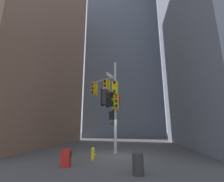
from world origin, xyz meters
TOP-DOWN VIEW (x-y plane):
  - ground at (0.00, 0.00)m, footprint 120.00×120.00m
  - building_tower_left at (-15.87, 4.87)m, footprint 17.44×17.44m
  - building_mid_block at (-0.56, 27.60)m, footprint 16.41×16.41m
  - signal_pole_assembly at (-0.41, -0.14)m, footprint 2.59×3.52m
  - fire_hydrant at (-1.22, -1.77)m, footprint 0.33×0.23m
  - newspaper_box at (-2.14, -3.66)m, footprint 0.45×0.36m
  - trash_bin at (1.43, -4.66)m, footprint 0.47×0.47m

SIDE VIEW (x-z plane):
  - ground at x=0.00m, z-range 0.00..0.00m
  - fire_hydrant at x=-1.22m, z-range 0.02..0.75m
  - trash_bin at x=1.43m, z-range 0.00..0.85m
  - newspaper_box at x=-2.14m, z-range 0.00..0.86m
  - signal_pole_assembly at x=-0.41m, z-range 0.52..7.63m
  - building_tower_left at x=-15.87m, z-range 0.00..29.60m
  - building_mid_block at x=-0.56m, z-range 0.00..40.50m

